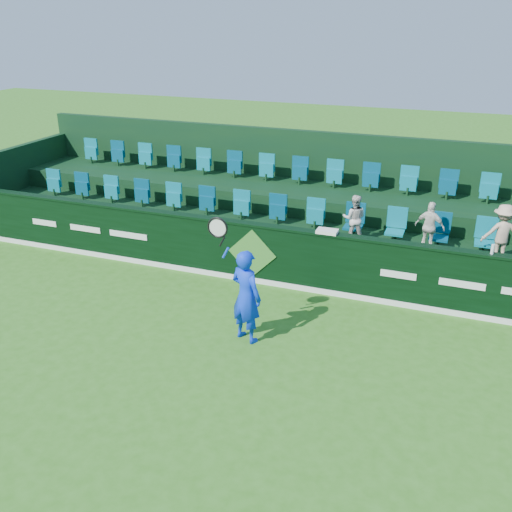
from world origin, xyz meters
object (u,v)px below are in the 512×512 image
at_px(spectator_left, 354,218).
at_px(spectator_right, 502,233).
at_px(tennis_player, 246,295).
at_px(spectator_middle, 430,227).
at_px(drinks_bottle, 493,249).
at_px(towel, 327,231).

xyz_separation_m(spectator_left, spectator_right, (3.00, 0.00, 0.06)).
bearing_deg(spectator_right, tennis_player, 25.88).
distance_m(spectator_left, spectator_middle, 1.60).
bearing_deg(drinks_bottle, tennis_player, -149.68).
distance_m(spectator_right, towel, 3.51).
height_order(spectator_left, spectator_middle, spectator_middle).
bearing_deg(tennis_player, spectator_left, 71.04).
relative_size(spectator_middle, spectator_right, 0.91).
distance_m(tennis_player, drinks_bottle, 4.66).
bearing_deg(towel, spectator_middle, 30.16).
bearing_deg(spectator_middle, towel, 44.72).
relative_size(spectator_left, spectator_right, 0.89).
bearing_deg(drinks_bottle, spectator_left, 158.26).
xyz_separation_m(spectator_middle, drinks_bottle, (1.21, -1.12, 0.10)).
xyz_separation_m(spectator_right, towel, (-3.33, -1.12, -0.01)).
distance_m(spectator_left, towel, 1.17).
distance_m(spectator_left, spectator_right, 3.00).
relative_size(spectator_right, towel, 2.80).
distance_m(spectator_middle, towel, 2.23).
height_order(tennis_player, towel, tennis_player).
relative_size(spectator_left, drinks_bottle, 5.58).
bearing_deg(spectator_left, drinks_bottle, 149.19).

